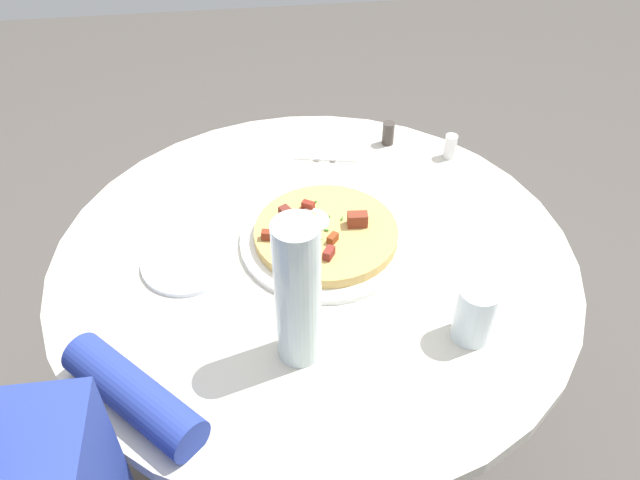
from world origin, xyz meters
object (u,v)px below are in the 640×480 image
dining_table (314,313)px  knife (336,139)px  salt_shaker (450,146)px  pizza_plate (326,240)px  fork (321,138)px  pepper_shaker (388,133)px  water_glass (475,313)px  water_bottle (298,294)px  bread_plate (187,264)px  breakfast_pizza (325,232)px

dining_table → knife: size_ratio=5.60×
salt_shaker → pizza_plate: bearing=38.3°
fork → pepper_shaker: bearing=90.1°
fork → pepper_shaker: (-0.16, 0.03, 0.02)m
knife → salt_shaker: bearing=80.5°
fork → water_glass: water_glass is taller
fork → water_bottle: water_bottle is taller
pepper_shaker → salt_shaker: bearing=150.6°
bread_plate → salt_shaker: (-0.59, -0.29, 0.02)m
bread_plate → water_bottle: (-0.19, 0.23, 0.13)m
pizza_plate → water_bottle: 0.30m
bread_plate → fork: bearing=-127.8°
dining_table → breakfast_pizza: 0.20m
bread_plate → water_bottle: 0.32m
water_glass → water_bottle: 0.30m
water_bottle → salt_shaker: size_ratio=4.86×
pizza_plate → fork: pizza_plate is taller
water_bottle → water_glass: bearing=179.6°
knife → salt_shaker: 0.27m
dining_table → fork: size_ratio=5.60×
bread_plate → water_bottle: bearing=129.9°
pizza_plate → fork: size_ratio=1.87×
breakfast_pizza → pepper_shaker: breakfast_pizza is taller
salt_shaker → pepper_shaker: bearing=-29.4°
dining_table → salt_shaker: salt_shaker is taller
dining_table → water_glass: 0.40m
salt_shaker → fork: bearing=-20.4°
fork → water_glass: bearing=27.8°
breakfast_pizza → knife: 0.36m
pizza_plate → fork: (-0.04, -0.36, 0.00)m
dining_table → bread_plate: bread_plate is taller
fork → pepper_shaker: size_ratio=3.25×
dining_table → water_bottle: size_ratio=3.65×
water_glass → water_bottle: water_bottle is taller
breakfast_pizza → salt_shaker: 0.41m
breakfast_pizza → fork: size_ratio=1.56×
water_glass → breakfast_pizza: bearing=-51.1°
bread_plate → water_glass: 0.53m
dining_table → salt_shaker: size_ratio=17.75×
pepper_shaker → water_bottle: bearing=65.3°
water_glass → pizza_plate: bearing=-51.2°
breakfast_pizza → bread_plate: breakfast_pizza is taller
knife → salt_shaker: size_ratio=3.17×
breakfast_pizza → water_glass: (-0.21, 0.26, 0.03)m
knife → pizza_plate: bearing=0.6°
bread_plate → pepper_shaker: 0.58m
pizza_plate → breakfast_pizza: (0.00, -0.00, 0.02)m
water_bottle → salt_shaker: (-0.40, -0.51, -0.11)m
salt_shaker → pepper_shaker: salt_shaker is taller
water_glass → salt_shaker: (-0.11, -0.52, -0.03)m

